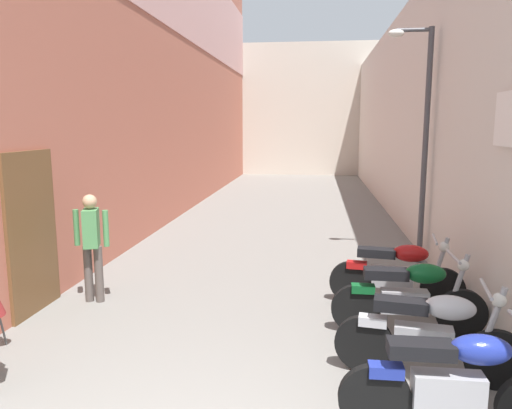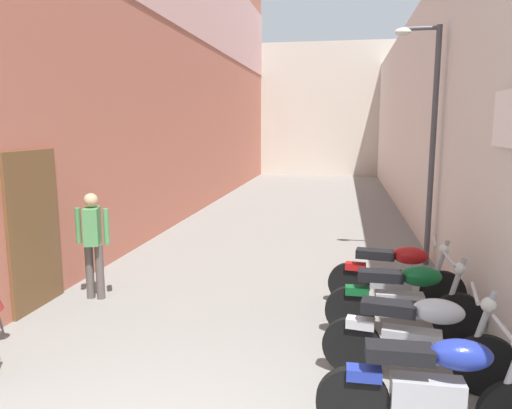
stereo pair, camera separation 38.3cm
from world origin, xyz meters
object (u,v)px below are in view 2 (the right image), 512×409
motorcycle_nearest (436,386)px  motorcycle_second (418,336)px  pedestrian_mid_alley (93,238)px  street_lamp (428,127)px  motorcycle_fourth (396,274)px  motorcycle_third (404,298)px

motorcycle_nearest → motorcycle_second: bearing=90.0°
pedestrian_mid_alley → street_lamp: 5.90m
motorcycle_second → motorcycle_fourth: (0.00, 2.03, 0.00)m
motorcycle_third → motorcycle_fourth: 0.95m
motorcycle_fourth → pedestrian_mid_alley: (-4.31, -0.35, 0.42)m
motorcycle_nearest → motorcycle_fourth: size_ratio=1.00×
motorcycle_second → motorcycle_third: bearing=90.0°
motorcycle_third → motorcycle_fourth: size_ratio=1.00×
motorcycle_fourth → street_lamp: street_lamp is taller
motorcycle_nearest → pedestrian_mid_alley: pedestrian_mid_alley is taller
motorcycle_second → pedestrian_mid_alley: bearing=158.7°
motorcycle_third → street_lamp: (0.69, 3.30, 2.00)m
motorcycle_second → motorcycle_fourth: size_ratio=1.00×
motorcycle_nearest → motorcycle_third: bearing=90.0°
pedestrian_mid_alley → motorcycle_fourth: bearing=4.6°
motorcycle_nearest → motorcycle_second: 0.92m
motorcycle_fourth → street_lamp: (0.69, 2.35, 2.00)m
motorcycle_third → pedestrian_mid_alley: (-4.31, 0.60, 0.42)m
motorcycle_second → pedestrian_mid_alley: size_ratio=1.17×
motorcycle_second → motorcycle_third: same height
motorcycle_third → street_lamp: 3.92m
motorcycle_nearest → pedestrian_mid_alley: bearing=148.9°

